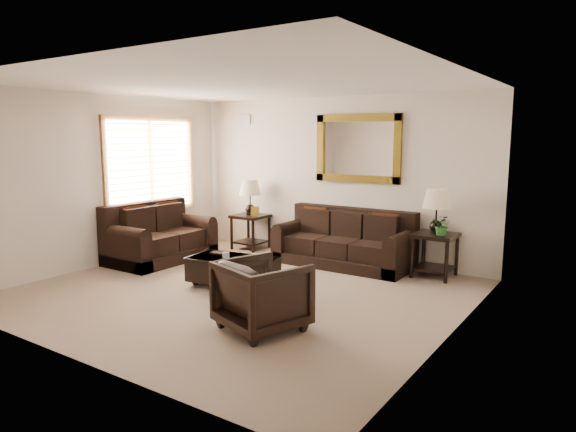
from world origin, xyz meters
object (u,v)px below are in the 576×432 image
Objects in this scene: sofa at (344,245)px; end_table_right at (436,220)px; end_table_left at (250,204)px; loveseat at (158,239)px; armchair at (262,292)px; coffee_table at (233,269)px.

end_table_right is at bearing 3.75° from sofa.
sofa is 1.53m from end_table_right.
end_table_left reaches higher than sofa.
loveseat is 1.78m from end_table_left.
loveseat is 3.67m from armchair.
sofa is 2.07m from coffee_table.
end_table_right is 1.03× the size of coffee_table.
end_table_left is 2.49m from coffee_table.
armchair reaches higher than coffee_table.
loveseat is 2.10m from coffee_table.
end_table_left is at bearing 114.69° from coffee_table.
coffee_table is (-2.13, -2.04, -0.60)m from end_table_right.
armchair is at bearing -115.00° from loveseat.
armchair is (-0.84, -3.09, -0.43)m from end_table_right.
coffee_table is 1.67m from armchair.
end_table_right reaches higher than loveseat.
end_table_right is (4.16, 1.54, 0.50)m from loveseat.
armchair is (3.32, -1.55, 0.06)m from loveseat.
armchair is (2.58, -3.10, -0.41)m from end_table_left.
sofa is at bearing -62.09° from loveseat.
end_table_left is 1.52× the size of armchair.
end_table_right is (1.43, 0.09, 0.53)m from sofa.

